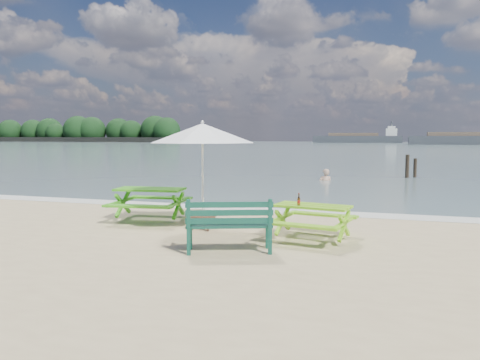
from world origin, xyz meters
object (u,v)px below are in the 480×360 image
(picnic_table_right, at_px, (312,223))
(side_table, at_px, (203,222))
(patio_umbrella, at_px, (202,133))
(beer_bottle, at_px, (299,201))
(park_bench, at_px, (229,236))
(swimmer, at_px, (325,187))
(picnic_table_left, at_px, (150,205))

(picnic_table_right, bearing_deg, side_table, 172.27)
(patio_umbrella, relative_size, beer_bottle, 9.90)
(park_bench, distance_m, swimmer, 14.37)
(beer_bottle, xyz_separation_m, swimmer, (-1.14, 13.05, -1.11))
(park_bench, bearing_deg, swimmer, 90.44)
(picnic_table_left, height_order, picnic_table_right, picnic_table_left)
(beer_bottle, distance_m, swimmer, 13.15)
(picnic_table_right, distance_m, park_bench, 1.93)
(picnic_table_right, distance_m, patio_umbrella, 3.13)
(park_bench, bearing_deg, picnic_table_left, 140.11)
(picnic_table_left, distance_m, swimmer, 12.25)
(side_table, relative_size, swimmer, 0.28)
(beer_bottle, height_order, swimmer, beer_bottle)
(picnic_table_left, distance_m, park_bench, 3.83)
(side_table, bearing_deg, beer_bottle, -11.91)
(picnic_table_right, bearing_deg, beer_bottle, -152.26)
(picnic_table_right, height_order, swimmer, picnic_table_right)
(picnic_table_right, distance_m, side_table, 2.56)
(beer_bottle, bearing_deg, park_bench, -128.27)
(picnic_table_right, bearing_deg, swimmer, 96.17)
(picnic_table_right, height_order, beer_bottle, beer_bottle)
(park_bench, bearing_deg, patio_umbrella, 124.80)
(picnic_table_left, distance_m, beer_bottle, 4.15)
(park_bench, height_order, patio_umbrella, patio_umbrella)
(patio_umbrella, bearing_deg, side_table, 0.00)
(picnic_table_left, bearing_deg, patio_umbrella, -21.62)
(picnic_table_right, xyz_separation_m, patio_umbrella, (-2.53, 0.34, 1.82))
(side_table, bearing_deg, patio_umbrella, 0.00)
(swimmer, bearing_deg, picnic_table_left, -103.38)
(park_bench, height_order, side_table, park_bench)
(beer_bottle, bearing_deg, swimmer, 94.99)
(patio_umbrella, bearing_deg, beer_bottle, -11.91)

